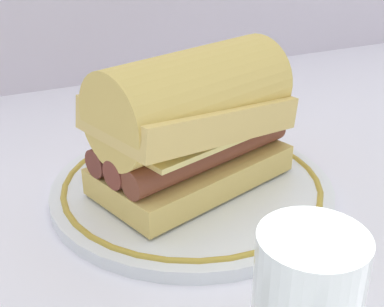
{
  "coord_description": "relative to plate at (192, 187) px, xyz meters",
  "views": [
    {
      "loc": [
        -0.22,
        -0.39,
        0.27
      ],
      "look_at": [
        -0.03,
        0.02,
        0.04
      ],
      "focal_mm": 49.37,
      "sensor_mm": 36.0,
      "label": 1
    }
  ],
  "objects": [
    {
      "name": "ground_plane",
      "position": [
        0.03,
        -0.02,
        -0.01
      ],
      "size": [
        1.5,
        1.5,
        0.0
      ],
      "primitive_type": "plane",
      "color": "white"
    },
    {
      "name": "plate",
      "position": [
        0.0,
        0.0,
        0.0
      ],
      "size": [
        0.28,
        0.28,
        0.01
      ],
      "color": "white",
      "rests_on": "ground_plane"
    },
    {
      "name": "sausage_sandwich",
      "position": [
        0.0,
        -0.0,
        0.07
      ],
      "size": [
        0.21,
        0.15,
        0.13
      ],
      "rotation": [
        0.0,
        0.0,
        0.3
      ],
      "color": "#DBBB62",
      "rests_on": "plate"
    },
    {
      "name": "salt_shaker",
      "position": [
        0.06,
        0.22,
        0.03
      ],
      "size": [
        0.03,
        0.03,
        0.07
      ],
      "color": "white",
      "rests_on": "ground_plane"
    }
  ]
}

